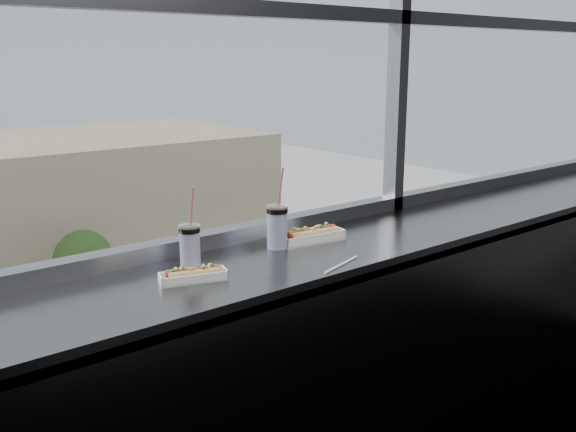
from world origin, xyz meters
TOP-DOWN VIEW (x-y plane):
  - wall_back_lower at (0.00, 1.50)m, footprint 6.00×0.00m
  - counter at (0.00, 1.23)m, footprint 6.00×0.55m
  - counter_fascia at (0.00, 0.97)m, footprint 6.00×0.04m
  - hotdog_tray_left at (-0.32, 1.20)m, footprint 0.23×0.14m
  - hotdog_tray_right at (0.30, 1.30)m, footprint 0.29×0.13m
  - soda_cup_left at (-0.25, 1.33)m, footprint 0.08×0.08m
  - soda_cup_right at (0.14, 1.32)m, footprint 0.09×0.09m
  - loose_straw at (0.18, 1.01)m, footprint 0.22×0.07m
  - wrapper at (-0.35, 1.20)m, footprint 0.10×0.07m
  - car_far_c at (11.82, 25.50)m, footprint 2.68×5.75m
  - car_near_e at (14.12, 17.50)m, footprint 3.29×6.80m
  - pedestrian_d at (7.51, 29.66)m, footprint 1.00×0.75m
  - tree_right at (9.99, 29.50)m, footprint 2.93×2.93m

SIDE VIEW (x-z plane):
  - car_far_c at x=11.82m, z-range -10.94..-9.07m
  - car_near_e at x=14.12m, z-range -10.94..-8.74m
  - pedestrian_d at x=7.51m, z-range -10.96..-8.70m
  - tree_right at x=9.99m, z-range -10.18..-5.61m
  - wall_back_lower at x=0.00m, z-range -2.45..3.55m
  - counter_fascia at x=0.00m, z-range 0.03..1.07m
  - counter at x=0.00m, z-range 1.04..1.10m
  - loose_straw at x=0.18m, z-range 1.10..1.11m
  - wrapper at x=-0.35m, z-range 1.10..1.12m
  - hotdog_tray_left at x=-0.32m, z-range 1.09..1.15m
  - hotdog_tray_right at x=0.30m, z-range 1.09..1.16m
  - soda_cup_left at x=-0.25m, z-range 1.04..1.33m
  - soda_cup_right at x=0.14m, z-range 1.03..1.35m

